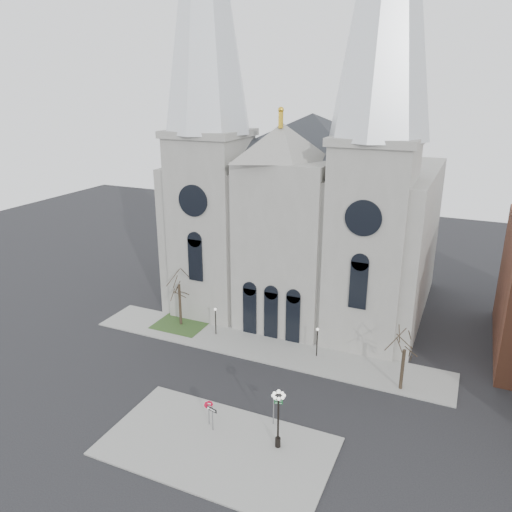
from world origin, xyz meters
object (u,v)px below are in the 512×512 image
at_px(stop_sign, 209,407).
at_px(street_name_sign, 275,409).
at_px(one_way_sign, 212,414).
at_px(globe_lamp, 278,411).

relative_size(stop_sign, street_name_sign, 0.94).
height_order(one_way_sign, street_name_sign, street_name_sign).
xyz_separation_m(stop_sign, one_way_sign, (0.63, -0.51, -0.19)).
distance_m(stop_sign, street_name_sign, 5.48).
bearing_deg(one_way_sign, stop_sign, 155.23).
xyz_separation_m(globe_lamp, one_way_sign, (-5.63, -0.32, -1.75)).
bearing_deg(one_way_sign, globe_lamp, 17.14).
relative_size(globe_lamp, one_way_sign, 2.32).
xyz_separation_m(globe_lamp, street_name_sign, (-1.28, 2.45, -1.79)).
height_order(stop_sign, one_way_sign, stop_sign).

